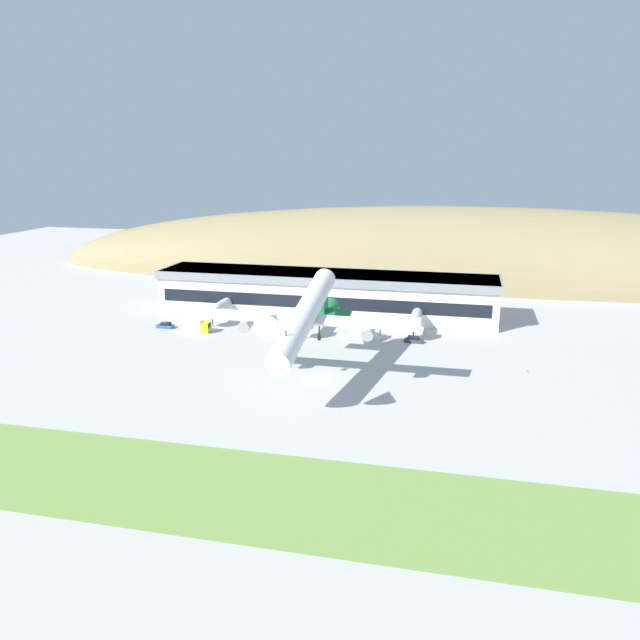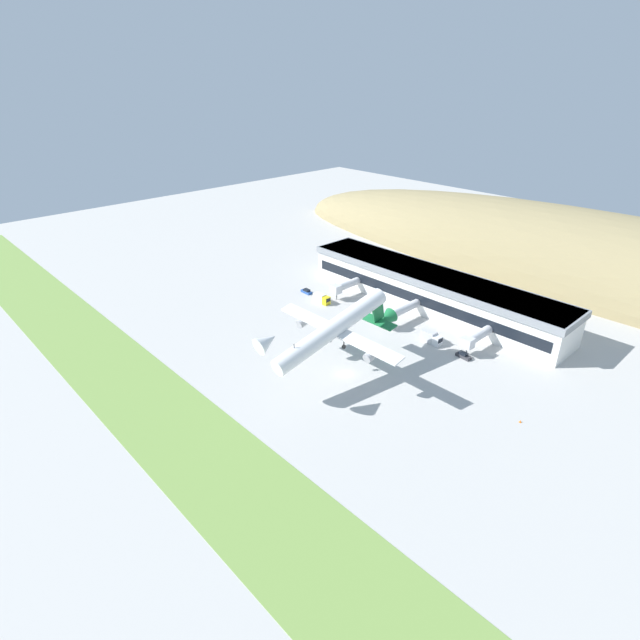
{
  "view_description": "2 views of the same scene",
  "coord_description": "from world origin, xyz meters",
  "px_view_note": "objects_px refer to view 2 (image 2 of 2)",
  "views": [
    {
      "loc": [
        26.61,
        -110.83,
        42.44
      ],
      "look_at": [
        1.18,
        -1.85,
        12.58
      ],
      "focal_mm": 35.0,
      "sensor_mm": 36.0,
      "label": 1
    },
    {
      "loc": [
        74.36,
        -79.18,
        69.79
      ],
      "look_at": [
        -4.42,
        -4.82,
        15.56
      ],
      "focal_mm": 28.0,
      "sensor_mm": 36.0,
      "label": 2
    }
  ],
  "objects_px": {
    "traffic_cone_0": "(520,421)",
    "service_car_1": "(463,356)",
    "cargo_airplane": "(335,329)",
    "service_car_0": "(306,291)",
    "jetway_0": "(344,286)",
    "jetway_2": "(475,338)",
    "fuel_truck": "(431,337)",
    "jetway_1": "(399,311)",
    "terminal_building": "(432,288)",
    "box_truck": "(322,299)"
  },
  "relations": [
    {
      "from": "jetway_2",
      "to": "cargo_airplane",
      "type": "distance_m",
      "value": 42.3
    },
    {
      "from": "jetway_1",
      "to": "traffic_cone_0",
      "type": "xyz_separation_m",
      "value": [
        49.3,
        -18.52,
        -3.71
      ]
    },
    {
      "from": "jetway_0",
      "to": "service_car_0",
      "type": "height_order",
      "value": "jetway_0"
    },
    {
      "from": "jetway_0",
      "to": "service_car_0",
      "type": "xyz_separation_m",
      "value": [
        -11.15,
        -7.28,
        -3.37
      ]
    },
    {
      "from": "jetway_1",
      "to": "jetway_2",
      "type": "relative_size",
      "value": 1.32
    },
    {
      "from": "jetway_2",
      "to": "fuel_truck",
      "type": "height_order",
      "value": "jetway_2"
    },
    {
      "from": "cargo_airplane",
      "to": "box_truck",
      "type": "xyz_separation_m",
      "value": [
        -34.91,
        28.65,
        -11.99
      ]
    },
    {
      "from": "jetway_0",
      "to": "fuel_truck",
      "type": "bearing_deg",
      "value": -7.2
    },
    {
      "from": "box_truck",
      "to": "jetway_2",
      "type": "bearing_deg",
      "value": 9.49
    },
    {
      "from": "cargo_airplane",
      "to": "fuel_truck",
      "type": "distance_m",
      "value": 35.24
    },
    {
      "from": "jetway_2",
      "to": "service_car_0",
      "type": "height_order",
      "value": "jetway_2"
    },
    {
      "from": "terminal_building",
      "to": "cargo_airplane",
      "type": "distance_m",
      "value": 53.46
    },
    {
      "from": "cargo_airplane",
      "to": "service_car_1",
      "type": "bearing_deg",
      "value": 61.04
    },
    {
      "from": "fuel_truck",
      "to": "jetway_1",
      "type": "bearing_deg",
      "value": 169.18
    },
    {
      "from": "service_car_0",
      "to": "service_car_1",
      "type": "xyz_separation_m",
      "value": [
        62.0,
        1.55,
        0.02
      ]
    },
    {
      "from": "jetway_1",
      "to": "jetway_2",
      "type": "height_order",
      "value": "same"
    },
    {
      "from": "jetway_1",
      "to": "jetway_2",
      "type": "distance_m",
      "value": 25.09
    },
    {
      "from": "jetway_0",
      "to": "service_car_1",
      "type": "distance_m",
      "value": 51.28
    },
    {
      "from": "jetway_0",
      "to": "box_truck",
      "type": "xyz_separation_m",
      "value": [
        -1.67,
        -8.92,
        -2.56
      ]
    },
    {
      "from": "service_car_0",
      "to": "traffic_cone_0",
      "type": "relative_size",
      "value": 7.44
    },
    {
      "from": "service_car_1",
      "to": "jetway_2",
      "type": "bearing_deg",
      "value": 92.29
    },
    {
      "from": "jetway_0",
      "to": "box_truck",
      "type": "relative_size",
      "value": 1.98
    },
    {
      "from": "service_car_0",
      "to": "jetway_2",
      "type": "bearing_deg",
      "value": 6.56
    },
    {
      "from": "service_car_0",
      "to": "fuel_truck",
      "type": "xyz_separation_m",
      "value": [
        50.96,
        2.25,
        0.96
      ]
    },
    {
      "from": "cargo_airplane",
      "to": "fuel_truck",
      "type": "xyz_separation_m",
      "value": [
        6.59,
        32.54,
        -11.84
      ]
    },
    {
      "from": "jetway_0",
      "to": "traffic_cone_0",
      "type": "xyz_separation_m",
      "value": [
        74.93,
        -20.83,
        -3.71
      ]
    },
    {
      "from": "jetway_1",
      "to": "box_truck",
      "type": "bearing_deg",
      "value": -166.41
    },
    {
      "from": "box_truck",
      "to": "traffic_cone_0",
      "type": "bearing_deg",
      "value": -8.84
    },
    {
      "from": "traffic_cone_0",
      "to": "cargo_airplane",
      "type": "bearing_deg",
      "value": -158.14
    },
    {
      "from": "terminal_building",
      "to": "service_car_1",
      "type": "distance_m",
      "value": 33.39
    },
    {
      "from": "terminal_building",
      "to": "jetway_1",
      "type": "xyz_separation_m",
      "value": [
        0.39,
        -17.17,
        -2.61
      ]
    },
    {
      "from": "jetway_1",
      "to": "service_car_1",
      "type": "bearing_deg",
      "value": -7.7
    },
    {
      "from": "service_car_0",
      "to": "fuel_truck",
      "type": "relative_size",
      "value": 0.7
    },
    {
      "from": "jetway_0",
      "to": "traffic_cone_0",
      "type": "bearing_deg",
      "value": -15.54
    },
    {
      "from": "cargo_airplane",
      "to": "service_car_0",
      "type": "relative_size",
      "value": 10.62
    },
    {
      "from": "traffic_cone_0",
      "to": "box_truck",
      "type": "bearing_deg",
      "value": 171.16
    },
    {
      "from": "jetway_1",
      "to": "jetway_0",
      "type": "bearing_deg",
      "value": 174.84
    },
    {
      "from": "jetway_2",
      "to": "service_car_0",
      "type": "relative_size",
      "value": 2.94
    },
    {
      "from": "service_car_1",
      "to": "box_truck",
      "type": "distance_m",
      "value": 52.63
    },
    {
      "from": "jetway_0",
      "to": "jetway_1",
      "type": "relative_size",
      "value": 0.74
    },
    {
      "from": "terminal_building",
      "to": "jetway_0",
      "type": "relative_size",
      "value": 7.41
    },
    {
      "from": "cargo_airplane",
      "to": "traffic_cone_0",
      "type": "distance_m",
      "value": 46.81
    },
    {
      "from": "jetway_0",
      "to": "cargo_airplane",
      "type": "bearing_deg",
      "value": -48.5
    },
    {
      "from": "terminal_building",
      "to": "service_car_0",
      "type": "bearing_deg",
      "value": -148.69
    },
    {
      "from": "service_car_0",
      "to": "service_car_1",
      "type": "bearing_deg",
      "value": 1.43
    },
    {
      "from": "service_car_0",
      "to": "cargo_airplane",
      "type": "bearing_deg",
      "value": -34.31
    },
    {
      "from": "traffic_cone_0",
      "to": "service_car_1",
      "type": "bearing_deg",
      "value": 147.89
    },
    {
      "from": "terminal_building",
      "to": "jetway_2",
      "type": "distance_m",
      "value": 29.62
    },
    {
      "from": "service_car_0",
      "to": "terminal_building",
      "type": "bearing_deg",
      "value": 31.31
    },
    {
      "from": "jetway_2",
      "to": "service_car_1",
      "type": "xyz_separation_m",
      "value": [
        0.22,
        -5.55,
        -3.35
      ]
    }
  ]
}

